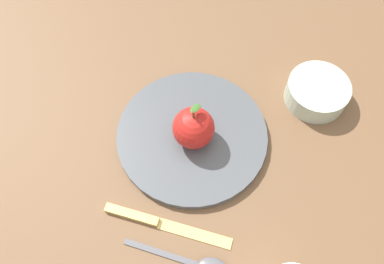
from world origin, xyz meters
TOP-DOWN VIEW (x-y plane):
  - ground_plane at (0.00, 0.00)m, footprint 2.40×2.40m
  - dinner_plate at (0.02, 0.02)m, footprint 0.26×0.26m
  - apple at (0.01, 0.01)m, footprint 0.07×0.07m
  - side_bowl at (0.17, -0.18)m, footprint 0.11×0.11m
  - knife at (-0.14, 0.03)m, footprint 0.02×0.21m

SIDE VIEW (x-z plane):
  - ground_plane at x=0.00m, z-range 0.00..0.00m
  - knife at x=-0.14m, z-range 0.00..0.01m
  - dinner_plate at x=0.02m, z-range 0.00..0.02m
  - side_bowl at x=0.17m, z-range 0.00..0.05m
  - apple at x=0.01m, z-range 0.01..0.09m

